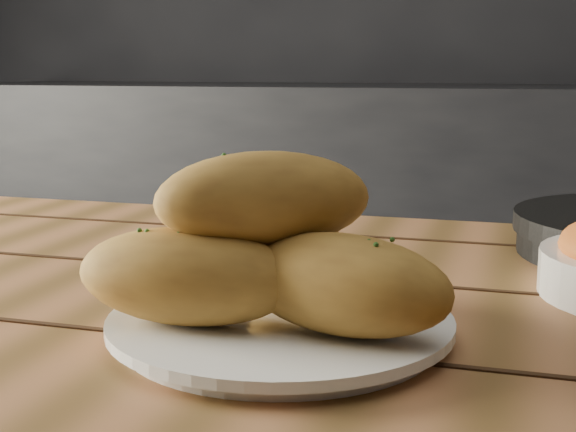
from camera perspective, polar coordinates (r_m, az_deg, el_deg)
name	(u,v)px	position (r m, az deg, el deg)	size (l,w,h in m)	color
counter	(418,245)	(2.31, 9.24, -2.07)	(2.80, 0.60, 0.90)	black
table	(444,431)	(0.69, 11.03, -14.77)	(1.62, 0.87, 0.75)	#9B613A
plate	(280,326)	(0.61, -0.55, -7.84)	(0.26, 0.26, 0.02)	white
bread_rolls	(271,253)	(0.59, -1.19, -2.62)	(0.28, 0.22, 0.12)	#AB7B2F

